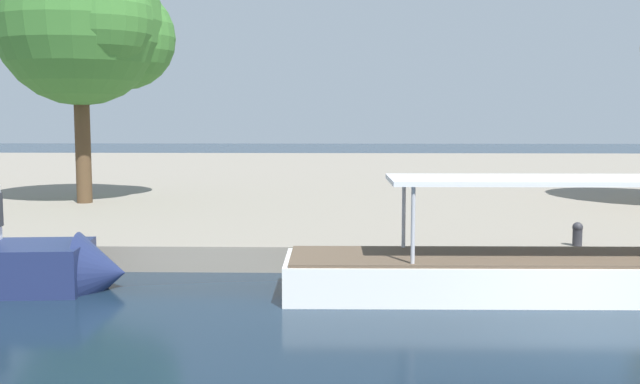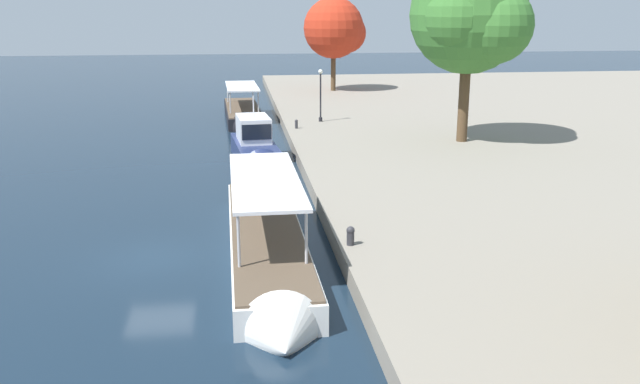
# 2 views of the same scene
# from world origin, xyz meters

# --- Properties ---
(ground_plane) EXTENTS (220.00, 220.00, 0.00)m
(ground_plane) POSITION_xyz_m (0.00, 0.00, 0.00)
(ground_plane) COLOR #142333
(dock_promenade) EXTENTS (120.00, 55.00, 0.75)m
(dock_promenade) POSITION_xyz_m (0.00, 34.10, 0.38)
(dock_promenade) COLOR gray
(dock_promenade) RESTS_ON ground_plane
(tour_boat_2) EXTENTS (14.87, 2.84, 3.96)m
(tour_boat_2) POSITION_xyz_m (0.90, 4.08, 0.36)
(tour_boat_2) COLOR silver
(tour_boat_2) RESTS_ON ground_plane
(mooring_bollard_2) EXTENTS (0.30, 0.30, 0.70)m
(mooring_bollard_2) POSITION_xyz_m (1.45, 7.02, 1.12)
(mooring_bollard_2) COLOR #2D2D33
(mooring_bollard_2) RESTS_ON dock_promenade
(tree_1) EXTENTS (7.43, 7.14, 11.34)m
(tree_1) POSITION_xyz_m (-16.11, 17.32, 8.39)
(tree_1) COLOR #4C3823
(tree_1) RESTS_ON dock_promenade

